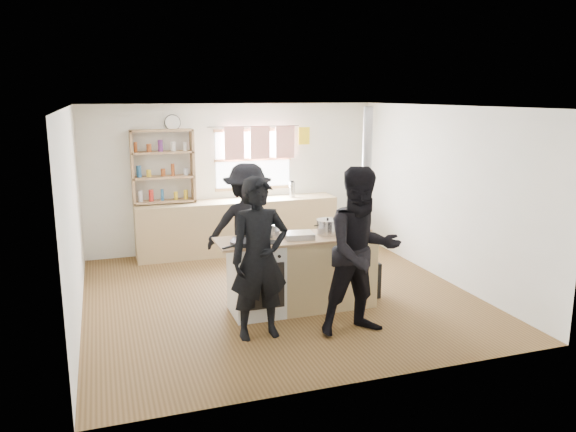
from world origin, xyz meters
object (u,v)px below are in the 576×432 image
Objects in this scene: cooking_island at (302,272)px; roast_tray at (299,235)px; person_near_left at (259,259)px; stockpot_stove at (270,231)px; thermos at (292,190)px; stockpot_counter at (328,227)px; bread_board at (359,228)px; person_far at (248,228)px; skillet_greens at (244,242)px; person_near_right at (362,252)px; flue_heater at (364,249)px.

cooking_island is 0.51m from roast_tray.
person_near_left is at bearing -138.40° from cooking_island.
stockpot_stove is at bearing 62.90° from person_near_left.
thermos reaches higher than stockpot_counter.
bread_board is (0.79, 0.01, 0.51)m from cooking_island.
stockpot_counter is 0.86× the size of bread_board.
person_far is at bearing 132.39° from stockpot_counter.
skillet_greens is 0.26× the size of person_far.
person_near_left is at bearing -114.42° from thermos.
skillet_greens is 1.38m from person_near_right.
stockpot_stove is 1.36m from flue_heater.
flue_heater reaches higher than cooking_island.
person_near_left reaches higher than stockpot_stove.
skillet_greens is at bearing 92.81° from person_near_left.
cooking_island is 0.66m from stockpot_counter.
cooking_island is at bearing 139.35° from person_far.
person_far reaches higher than roast_tray.
person_near_right is (-0.45, -3.68, -0.09)m from thermos.
person_near_right is 1.08× the size of person_far.
cooking_island is at bearing 111.67° from person_near_right.
stockpot_counter is 0.71m from flue_heater.
bread_board is at bearing 5.54° from skillet_greens.
bread_board reaches higher than roast_tray.
flue_heater is 1.59m from person_far.
person_far is (0.31, 1.03, -0.08)m from skillet_greens.
thermos is 3.32m from skillet_greens.
skillet_greens is 1.35× the size of bread_board.
roast_tray is 1.03m from person_far.
stockpot_counter is (1.11, 0.15, 0.07)m from skillet_greens.
bread_board is at bearing -4.26° from stockpot_stove.
cooking_island is at bearing -171.11° from flue_heater.
thermos is at bearing 65.79° from stockpot_stove.
person_far is at bearing 73.14° from skillet_greens.
thermos is 2.76m from bread_board.
person_near_right is (1.11, -0.26, 0.05)m from person_near_left.
thermos is 3.71m from person_near_right.
flue_heater reaches higher than person_near_left.
person_far is at bearing -124.27° from thermos.
stockpot_counter is (0.41, 0.07, 0.06)m from roast_tray.
stockpot_counter is at bearing 7.45° from skillet_greens.
bread_board is (-0.04, -2.76, -0.05)m from thermos.
stockpot_counter is (-0.48, -2.76, -0.01)m from thermos.
thermos is at bearing 92.40° from flue_heater.
person_far is (-0.46, 0.89, 0.41)m from cooking_island.
bread_board is at bearing -137.59° from flue_heater.
cooking_island is 1.07m from person_near_left.
stockpot_stove is at bearing 172.74° from stockpot_counter.
person_far reaches higher than stockpot_counter.
roast_tray is 0.85m from bread_board.
roast_tray is at bearing -136.02° from cooking_island.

